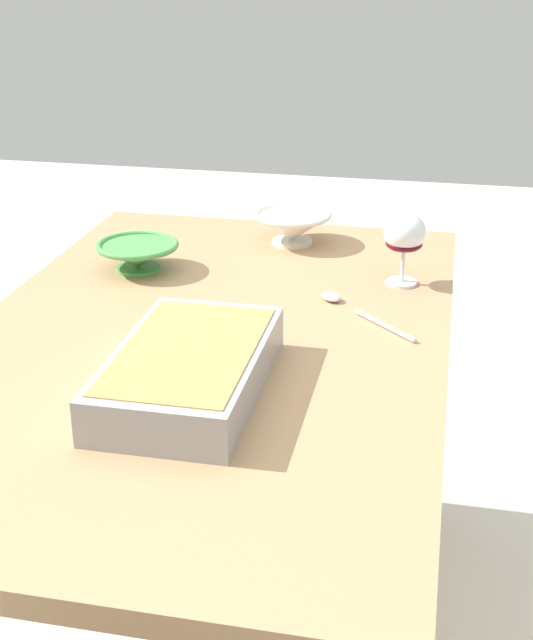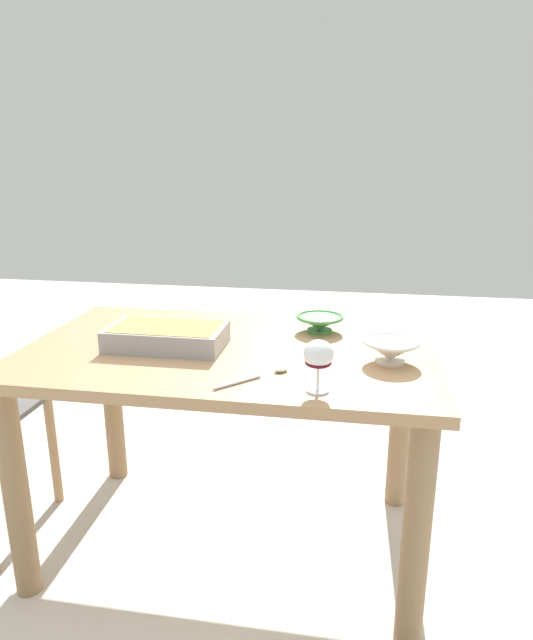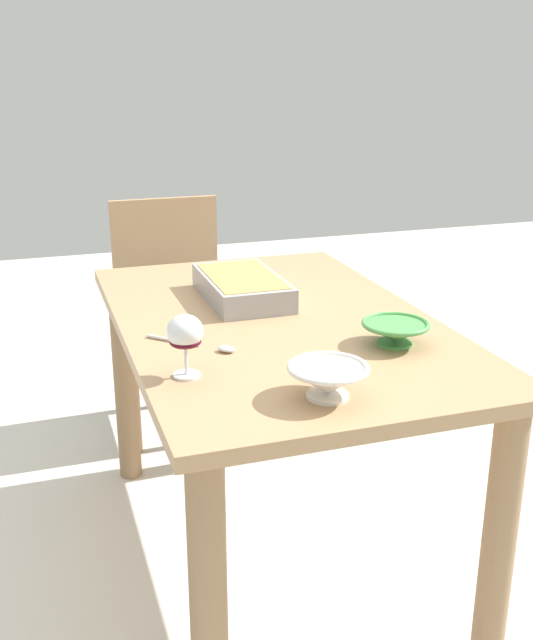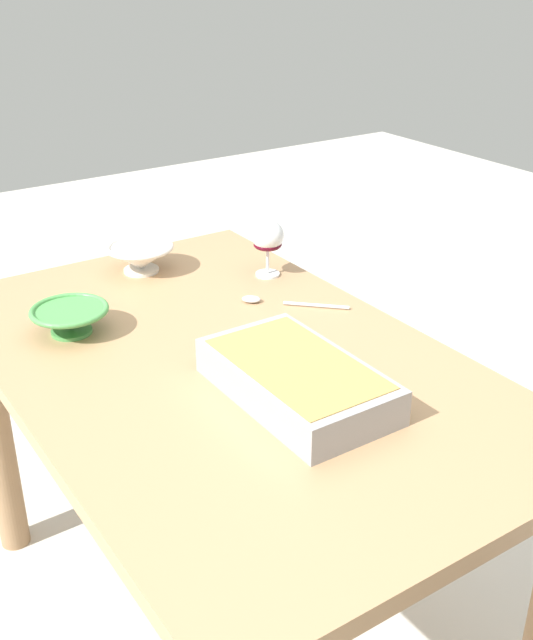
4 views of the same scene
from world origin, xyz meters
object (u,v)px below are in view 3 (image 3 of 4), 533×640
object	(u,v)px
chair	(173,300)
mixing_bowl	(395,331)
casserole_dish	(242,286)
dining_table	(275,364)
serving_spoon	(208,346)
small_bowl	(328,379)
wine_glass	(185,335)

from	to	relation	value
chair	mixing_bowl	distance (m)	1.37
chair	casserole_dish	bearing A→B (deg)	3.55
dining_table	chair	bearing A→B (deg)	-175.24
chair	serving_spoon	distance (m)	1.22
casserole_dish	serving_spoon	world-z (taller)	casserole_dish
casserole_dish	small_bowl	distance (m)	0.71
mixing_bowl	chair	bearing A→B (deg)	-167.01
dining_table	serving_spoon	bearing A→B (deg)	-54.44
small_bowl	dining_table	bearing A→B (deg)	173.42
wine_glass	mixing_bowl	distance (m)	0.53
dining_table	serving_spoon	distance (m)	0.31
dining_table	chair	distance (m)	1.03
dining_table	mixing_bowl	distance (m)	0.39
chair	serving_spoon	bearing A→B (deg)	-6.87
mixing_bowl	dining_table	bearing A→B (deg)	-142.46
mixing_bowl	small_bowl	bearing A→B (deg)	-49.69
casserole_dish	small_bowl	bearing A→B (deg)	-2.02
dining_table	serving_spoon	world-z (taller)	serving_spoon
dining_table	casserole_dish	xyz separation A→B (m)	(-0.20, -0.03, 0.17)
chair	wine_glass	distance (m)	1.40
dining_table	small_bowl	size ratio (longest dim) A/B	7.78
chair	casserole_dish	distance (m)	0.88
chair	small_bowl	bearing A→B (deg)	0.97
chair	mixing_bowl	size ratio (longest dim) A/B	5.34
wine_glass	serving_spoon	xyz separation A→B (m)	(-0.15, 0.09, -0.09)
small_bowl	wine_glass	bearing A→B (deg)	-128.05
chair	dining_table	bearing A→B (deg)	4.76
dining_table	chair	size ratio (longest dim) A/B	1.48
wine_glass	dining_table	bearing A→B (deg)	135.13
dining_table	chair	xyz separation A→B (m)	(-1.02, -0.09, -0.11)
small_bowl	serving_spoon	distance (m)	0.39
casserole_dish	mixing_bowl	world-z (taller)	casserole_dish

